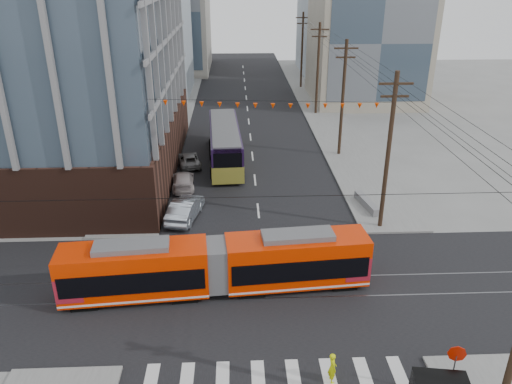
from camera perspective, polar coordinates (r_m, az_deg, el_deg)
The scene contains 14 objects.
ground at distance 26.08m, azimuth 1.77°, elevation -15.98°, with size 160.00×160.00×0.00m, color slate.
bg_bldg_nw_near at distance 73.88m, azimuth -15.18°, elevation 17.41°, with size 18.00×16.00×18.00m, color #8C99A5.
bg_bldg_ne_near at distance 70.64m, azimuth 12.53°, elevation 16.56°, with size 14.00×14.00×16.00m, color gray.
bg_bldg_nw_far at distance 92.91m, azimuth -10.75°, elevation 19.68°, with size 16.00×18.00×20.00m, color gray.
bg_bldg_ne_far at distance 90.54m, azimuth 10.57°, elevation 17.67°, with size 16.00×16.00×14.00m, color #8C99A5.
utility_pole_far at distance 77.34m, azimuth 5.28°, elevation 15.76°, with size 0.30×0.30×11.00m, color black.
streetcar at distance 28.19m, azimuth -4.47°, elevation -8.42°, with size 17.08×2.40×3.29m, color red, non-canonical shape.
city_bus at distance 47.06m, azimuth -3.58°, elevation 5.58°, with size 2.73×12.60×3.57m, color #1F0E34, non-canonical shape.
parked_car_silver at distance 36.72m, azimuth -8.10°, elevation -1.91°, with size 1.66×4.77×1.57m, color #9AA5B0.
parked_car_white at distance 41.97m, azimuth -8.32°, elevation 1.30°, with size 1.78×4.37×1.27m, color #B7ACAC.
parked_car_grey at distance 46.68m, azimuth -7.69°, elevation 3.68°, with size 1.93×4.19×1.16m, color gray.
pedestrian at distance 23.51m, azimuth 8.72°, elevation -19.22°, with size 0.56×0.37×1.53m, color #D9E709.
stop_sign at distance 23.77m, azimuth 21.56°, elevation -18.74°, with size 0.78×0.78×2.55m, color #BA1403, non-canonical shape.
jersey_barrier at distance 38.98m, azimuth 12.54°, elevation -1.35°, with size 0.81×3.61×0.72m, color slate.
Camera 1 is at (-1.63, -19.83, 16.85)m, focal length 35.00 mm.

